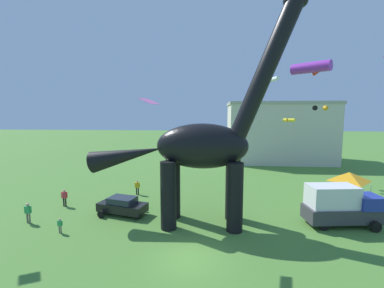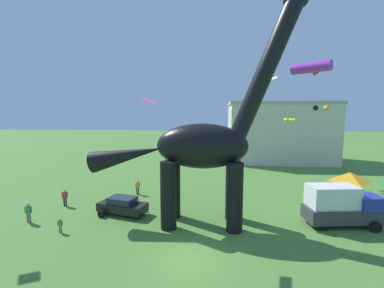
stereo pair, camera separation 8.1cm
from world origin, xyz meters
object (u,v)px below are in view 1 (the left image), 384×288
dinosaur_sculpture (201,146)px  kite_mid_left (273,79)px  person_near_flyer (60,224)px  person_photographer (137,186)px  person_watching_child (28,211)px  kite_far_right (317,108)px  kite_high_right (312,68)px  parked_box_truck (340,205)px  kite_trailing (288,120)px  kite_far_left (149,101)px  person_strolling_adult (64,196)px  festival_canopy_tent (349,177)px  parked_sedan_left (122,205)px

dinosaur_sculpture → kite_mid_left: (8.81, 16.53, 7.16)m
person_near_flyer → person_photographer: (3.01, 9.47, 0.28)m
person_watching_child → kite_far_right: bearing=55.2°
kite_high_right → kite_far_right: bearing=67.3°
person_near_flyer → person_watching_child: (-3.60, 1.50, 0.32)m
parked_box_truck → kite_trailing: (0.89, 18.58, 6.18)m
person_watching_child → kite_mid_left: size_ratio=0.83×
person_photographer → kite_trailing: size_ratio=0.86×
person_near_flyer → kite_high_right: (19.49, 5.84, 11.92)m
kite_far_left → kite_far_right: bearing=46.6°
person_watching_child → kite_far_right: size_ratio=0.67×
dinosaur_sculpture → kite_high_right: size_ratio=5.25×
parked_box_truck → kite_far_left: kite_far_left is taller
dinosaur_sculpture → kite_trailing: bearing=45.5°
person_strolling_adult → kite_far_left: kite_far_left is taller
person_strolling_adult → kite_mid_left: size_ratio=0.82×
kite_far_right → kite_mid_left: kite_mid_left is taller
kite_far_right → parked_box_truck: bearing=-104.0°
parked_box_truck → kite_far_right: (4.18, 16.75, 7.89)m
person_strolling_adult → festival_canopy_tent: bearing=-171.6°
festival_canopy_tent → kite_high_right: kite_high_right is taller
kite_high_right → kite_trailing: 16.81m
person_strolling_adult → kite_mid_left: bearing=-147.2°
person_photographer → kite_mid_left: bearing=-118.6°
person_photographer → kite_far_right: kite_far_right is taller
festival_canopy_tent → parked_box_truck: bearing=-120.7°
festival_canopy_tent → person_watching_child: bearing=-165.0°
dinosaur_sculpture → person_photographer: 11.33m
person_watching_child → person_photographer: (6.61, 7.97, -0.04)m
person_photographer → festival_canopy_tent: bearing=-150.6°
parked_sedan_left → parked_box_truck: bearing=11.8°
kite_far_left → kite_high_right: (12.69, 5.55, 2.97)m
person_photographer → kite_high_right: bearing=-162.0°
festival_canopy_tent → person_strolling_adult: bearing=-172.3°
parked_box_truck → kite_high_right: 11.40m
person_watching_child → festival_canopy_tent: size_ratio=0.52×
kite_high_right → festival_canopy_tent: bearing=31.8°
person_photographer → kite_far_left: 13.18m
person_watching_child → person_photographer: size_ratio=1.05×
person_near_flyer → dinosaur_sculpture: bearing=50.4°
person_near_flyer → kite_high_right: kite_high_right is taller
person_watching_child → kite_far_left: kite_far_left is taller
person_strolling_adult → person_photographer: 7.15m
kite_far_right → kite_trailing: kite_far_right is taller
kite_far_right → kite_mid_left: 7.44m
person_near_flyer → kite_far_left: size_ratio=0.68×
kite_trailing → kite_far_right: bearing=-29.2°
person_strolling_adult → festival_canopy_tent: 27.85m
dinosaur_sculpture → person_photographer: (-7.26, 6.88, -5.32)m
kite_far_left → kite_trailing: (15.30, 21.46, -1.79)m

